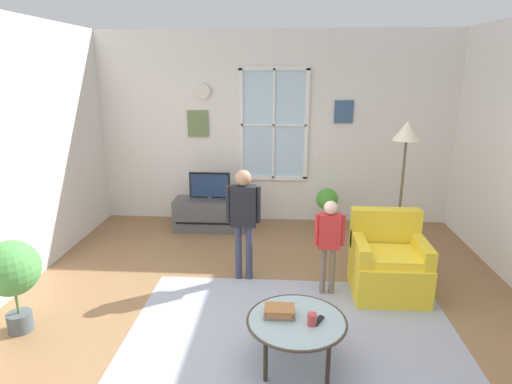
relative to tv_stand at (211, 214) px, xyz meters
name	(u,v)px	position (x,y,z in m)	size (l,w,h in m)	color
ground_plane	(264,332)	(0.94, -2.62, -0.25)	(6.06, 6.87, 0.02)	olive
back_wall	(274,128)	(0.94, 0.57, 1.23)	(5.46, 0.17, 2.94)	silver
area_rug	(293,339)	(1.21, -2.73, -0.23)	(3.05, 2.26, 0.01)	#999EAD
tv_stand	(211,214)	(0.00, 0.00, 0.00)	(1.08, 0.45, 0.48)	#4C4C51
television	(210,185)	(0.00, 0.00, 0.45)	(0.60, 0.08, 0.41)	#4C4C4C
armchair	(388,264)	(2.24, -1.78, 0.09)	(0.76, 0.74, 0.87)	yellow
coffee_table	(297,322)	(1.22, -3.04, 0.14)	(0.82, 0.82, 0.41)	#99B2B7
book_stack	(279,311)	(1.08, -2.99, 0.21)	(0.26, 0.17, 0.08)	gray
cup	(312,319)	(1.34, -3.10, 0.21)	(0.08, 0.08, 0.10)	#BF3F3F
remote_near_books	(318,321)	(1.39, -3.06, 0.18)	(0.04, 0.14, 0.02)	black
remote_near_cup	(288,313)	(1.15, -2.97, 0.18)	(0.04, 0.14, 0.02)	black
person_red_shirt	(329,237)	(1.59, -1.86, 0.42)	(0.32, 0.14, 1.05)	#726656
person_black_shirt	(243,212)	(0.65, -1.57, 0.58)	(0.39, 0.18, 1.30)	#333851
potted_plant_by_window	(327,206)	(1.75, 0.06, 0.14)	(0.32, 0.32, 0.66)	#4C565B
potted_plant_corner	(12,272)	(-1.34, -2.75, 0.36)	(0.51, 0.51, 0.89)	#4C565B
floor_lamp	(406,146)	(2.49, -1.14, 1.27)	(0.32, 0.32, 1.80)	black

